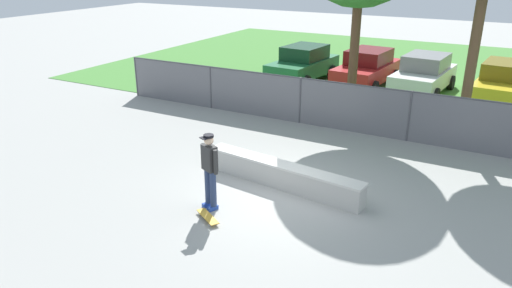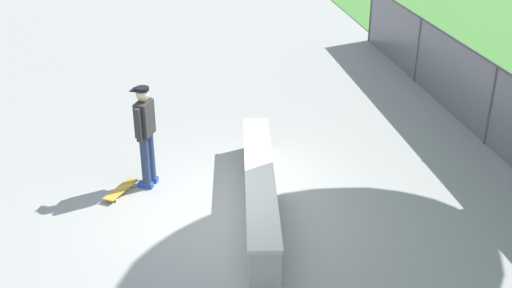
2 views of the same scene
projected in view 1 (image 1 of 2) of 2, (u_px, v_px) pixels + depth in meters
ground_plane at (279, 197)px, 11.77m from camera, size 80.00×80.00×0.00m
grass_strip at (414, 72)px, 24.64m from camera, size 30.80×20.00×0.02m
concrete_ledge at (283, 175)px, 12.21m from camera, size 4.47×1.01×0.64m
skateboarder at (210, 168)px, 10.90m from camera, size 0.56×0.39×1.84m
skateboard at (208, 217)px, 10.74m from camera, size 0.79×0.59×0.09m
chainlink_fence at (352, 106)px, 15.90m from camera, size 18.87×0.07×1.66m
car_green at (303, 63)px, 22.58m from camera, size 2.31×4.35×1.66m
car_red at (367, 68)px, 21.65m from camera, size 2.31×4.35×1.66m
car_white at (424, 74)px, 20.53m from camera, size 2.31×4.35×1.66m
car_yellow at (504, 83)px, 19.10m from camera, size 2.31×4.35×1.66m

